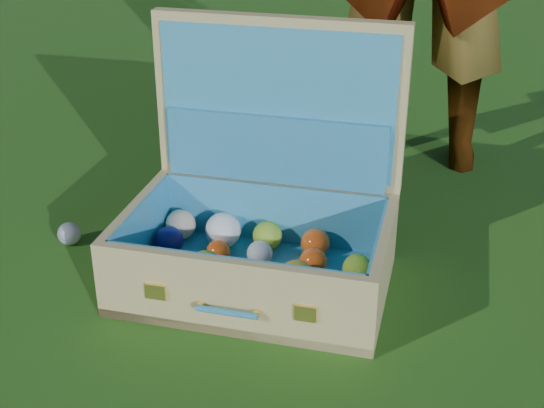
{
  "coord_description": "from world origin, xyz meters",
  "views": [
    {
      "loc": [
        0.88,
        -1.2,
        0.99
      ],
      "look_at": [
        0.12,
        0.21,
        0.19
      ],
      "focal_mm": 50.0,
      "sensor_mm": 36.0,
      "label": 1
    }
  ],
  "objects": [
    {
      "name": "stray_ball",
      "position": [
        -0.42,
        0.08,
        0.03
      ],
      "size": [
        0.06,
        0.06,
        0.06
      ],
      "primitive_type": "sphere",
      "color": "teal",
      "rests_on": "ground"
    },
    {
      "name": "suitcase",
      "position": [
        0.1,
        0.2,
        0.17
      ],
      "size": [
        0.71,
        0.59,
        0.6
      ],
      "rotation": [
        0.0,
        0.0,
        0.25
      ],
      "color": "tan",
      "rests_on": "ground"
    },
    {
      "name": "ground",
      "position": [
        0.0,
        0.0,
        0.0
      ],
      "size": [
        60.0,
        60.0,
        0.0
      ],
      "primitive_type": "plane",
      "color": "#215114",
      "rests_on": "ground"
    }
  ]
}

